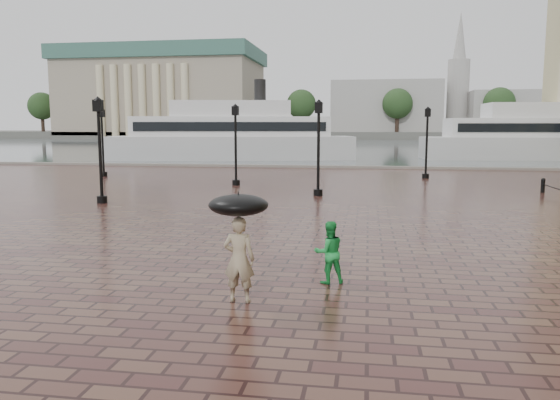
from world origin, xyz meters
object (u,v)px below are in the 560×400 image
street_lamps (241,144)px  child_pedestrian (329,252)px  adult_pedestrian (239,259)px  ferry_near (231,136)px  ferry_far (543,137)px

street_lamps → child_pedestrian: 19.38m
street_lamps → child_pedestrian: bearing=-71.4°
adult_pedestrian → ferry_near: size_ratio=0.06×
street_lamps → ferry_near: size_ratio=0.86×
ferry_near → ferry_far: bearing=-3.6°
street_lamps → adult_pedestrian: size_ratio=13.26×
adult_pedestrian → ferry_near: ferry_near is taller
child_pedestrian → ferry_far: (18.14, 47.55, 1.67)m
child_pedestrian → ferry_near: (-12.89, 42.84, 1.75)m
adult_pedestrian → ferry_far: size_ratio=0.07×
adult_pedestrian → ferry_far: (19.71, 49.05, 1.52)m
adult_pedestrian → ferry_far: 52.88m
child_pedestrian → ferry_far: ferry_far is taller
child_pedestrian → ferry_far: size_ratio=0.05×
child_pedestrian → ferry_near: size_ratio=0.05×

